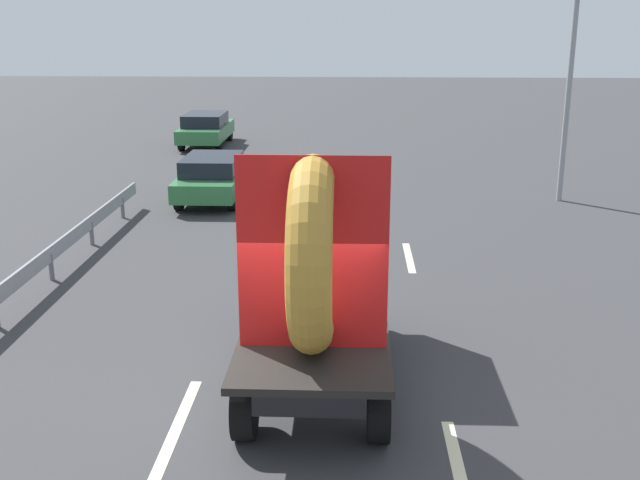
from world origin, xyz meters
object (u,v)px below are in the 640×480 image
object	(u,v)px
flatbed_truck	(318,265)
traffic_light	(572,51)
oncoming_car	(206,128)
distant_sedan	(213,176)

from	to	relation	value
flatbed_truck	traffic_light	xyz separation A→B (m)	(6.61, 11.47, 2.58)
flatbed_truck	traffic_light	distance (m)	13.49
traffic_light	oncoming_car	world-z (taller)	traffic_light
flatbed_truck	distant_sedan	distance (m)	11.73
distant_sedan	oncoming_car	size ratio (longest dim) A/B	0.97
flatbed_truck	oncoming_car	world-z (taller)	flatbed_truck
flatbed_truck	distant_sedan	bearing A→B (deg)	107.86
flatbed_truck	distant_sedan	xyz separation A→B (m)	(-3.58, 11.13, -0.99)
flatbed_truck	oncoming_car	size ratio (longest dim) A/B	1.18
distant_sedan	oncoming_car	bearing A→B (deg)	101.79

